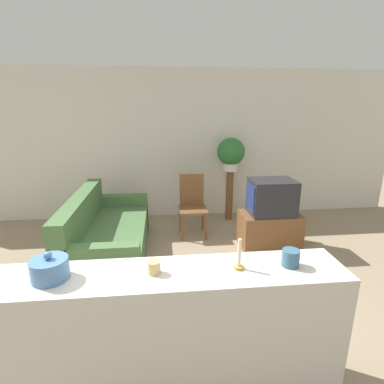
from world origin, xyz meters
name	(u,v)px	position (x,y,z in m)	size (l,w,h in m)	color
ground_plane	(168,352)	(0.00, 0.00, 0.00)	(14.00, 14.00, 0.00)	gray
wall_back	(161,145)	(0.00, 3.43, 1.35)	(9.00, 0.06, 2.70)	silver
couch	(107,237)	(-0.78, 1.76, 0.31)	(0.94, 2.02, 0.91)	#476B3D
tv_stand	(269,230)	(1.58, 1.89, 0.26)	(0.87, 0.51, 0.52)	brown
television	(271,197)	(1.57, 1.89, 0.78)	(0.65, 0.48, 0.51)	#232328
wooden_chair	(192,203)	(0.48, 2.49, 0.53)	(0.44, 0.44, 0.99)	brown
plant_stand	(229,195)	(1.23, 3.07, 0.46)	(0.13, 0.13, 0.92)	brown
potted_plant	(231,153)	(1.23, 3.07, 1.25)	(0.49, 0.49, 0.59)	white
foreground_counter	(168,337)	(0.00, -0.40, 0.51)	(2.39, 0.44, 1.02)	beige
decorative_bowl	(50,269)	(-0.71, -0.40, 1.09)	(0.23, 0.23, 0.19)	#4C7AAD
candle_jar	(154,267)	(-0.07, -0.40, 1.06)	(0.09, 0.09, 0.08)	tan
candlestick	(239,259)	(0.48, -0.40, 1.09)	(0.07, 0.07, 0.21)	#B7933D
coffee_tin	(291,258)	(0.83, -0.40, 1.08)	(0.12, 0.12, 0.11)	#335B75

